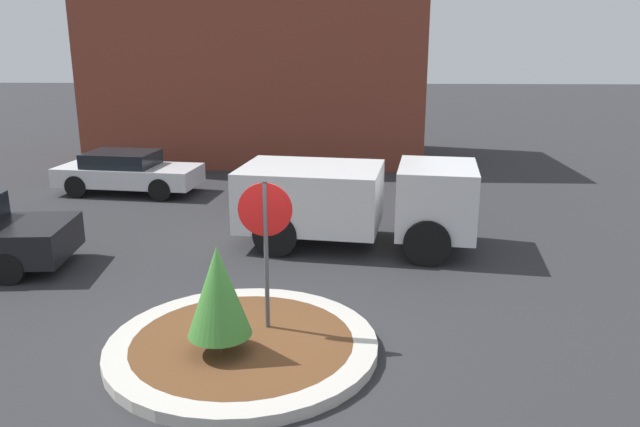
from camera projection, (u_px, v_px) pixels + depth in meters
The scene contains 7 objects.
ground_plane at pixel (243, 351), 9.44m from camera, with size 120.00×120.00×0.00m, color #2D2D30.
traffic_island at pixel (243, 345), 9.42m from camera, with size 4.08×4.08×0.18m.
stop_sign at pixel (266, 230), 9.41m from camera, with size 0.82×0.07×2.52m.
island_shrub at pixel (218, 291), 8.80m from camera, with size 0.92×0.92×1.61m.
utility_truck at pixel (355, 198), 14.04m from camera, with size 5.49×3.02×1.92m.
storefront_building at pixel (259, 62), 24.26m from camera, with size 12.28×6.07×7.38m.
parked_sedan_white at pixel (128, 172), 18.99m from camera, with size 4.42×2.23×1.27m.
Camera 1 is at (1.50, -8.48, 4.54)m, focal length 35.00 mm.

